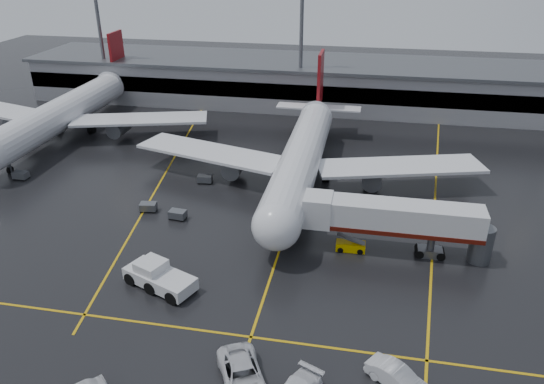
# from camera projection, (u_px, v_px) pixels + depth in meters

# --- Properties ---
(ground) EXTENTS (220.00, 220.00, 0.00)m
(ground) POSITION_uv_depth(u_px,v_px,m) (291.00, 215.00, 64.02)
(ground) COLOR black
(ground) RESTS_ON ground
(apron_line_centre) EXTENTS (0.25, 90.00, 0.02)m
(apron_line_centre) POSITION_uv_depth(u_px,v_px,m) (291.00, 215.00, 64.01)
(apron_line_centre) COLOR gold
(apron_line_centre) RESTS_ON ground
(apron_line_stop) EXTENTS (60.00, 0.25, 0.02)m
(apron_line_stop) POSITION_uv_depth(u_px,v_px,m) (251.00, 337.00, 44.65)
(apron_line_stop) COLOR gold
(apron_line_stop) RESTS_ON ground
(apron_line_left) EXTENTS (9.99, 69.35, 0.02)m
(apron_line_left) POSITION_uv_depth(u_px,v_px,m) (167.00, 170.00, 76.21)
(apron_line_left) COLOR gold
(apron_line_left) RESTS_ON ground
(apron_line_right) EXTENTS (7.57, 69.64, 0.02)m
(apron_line_right) POSITION_uv_depth(u_px,v_px,m) (435.00, 192.00, 69.76)
(apron_line_right) COLOR gold
(apron_line_right) RESTS_ON ground
(terminal) EXTENTS (122.00, 19.00, 8.60)m
(terminal) POSITION_uv_depth(u_px,v_px,m) (329.00, 83.00, 104.29)
(terminal) COLOR gray
(terminal) RESTS_ON ground
(light_mast_left) EXTENTS (3.00, 1.20, 25.45)m
(light_mast_left) POSITION_uv_depth(u_px,v_px,m) (99.00, 28.00, 102.20)
(light_mast_left) COLOR #595B60
(light_mast_left) RESTS_ON ground
(light_mast_mid) EXTENTS (3.00, 1.20, 25.45)m
(light_mast_mid) POSITION_uv_depth(u_px,v_px,m) (301.00, 35.00, 95.42)
(light_mast_mid) COLOR #595B60
(light_mast_mid) RESTS_ON ground
(main_airliner) EXTENTS (48.80, 45.60, 14.10)m
(main_airliner) POSITION_uv_depth(u_px,v_px,m) (303.00, 154.00, 70.69)
(main_airliner) COLOR silver
(main_airliner) RESTS_ON ground
(second_airliner) EXTENTS (48.80, 45.60, 14.10)m
(second_airliner) POSITION_uv_depth(u_px,v_px,m) (67.00, 110.00, 88.37)
(second_airliner) COLOR silver
(second_airliner) RESTS_ON ground
(jet_bridge) EXTENTS (19.90, 3.40, 6.05)m
(jet_bridge) POSITION_uv_depth(u_px,v_px,m) (394.00, 220.00, 54.98)
(jet_bridge) COLOR silver
(jet_bridge) RESTS_ON ground
(pushback_tractor) EXTENTS (7.92, 5.53, 2.63)m
(pushback_tractor) POSITION_uv_depth(u_px,v_px,m) (158.00, 277.00, 50.73)
(pushback_tractor) COLOR silver
(pushback_tractor) RESTS_ON ground
(belt_loader) EXTENTS (3.20, 1.55, 2.01)m
(belt_loader) POSITION_uv_depth(u_px,v_px,m) (351.00, 246.00, 56.79)
(belt_loader) COLOR #DCAF00
(belt_loader) RESTS_ON ground
(service_van_a) EXTENTS (5.67, 7.28, 1.84)m
(service_van_a) POSITION_uv_depth(u_px,v_px,m) (243.00, 376.00, 39.53)
(service_van_a) COLOR silver
(service_van_a) RESTS_ON ground
(service_van_c) EXTENTS (5.21, 4.38, 1.68)m
(service_van_c) POSITION_uv_depth(u_px,v_px,m) (398.00, 378.00, 39.46)
(service_van_c) COLOR silver
(service_van_c) RESTS_ON ground
(baggage_cart_a) EXTENTS (2.11, 1.48, 1.12)m
(baggage_cart_a) POSITION_uv_depth(u_px,v_px,m) (178.00, 214.00, 62.99)
(baggage_cart_a) COLOR #595B60
(baggage_cart_a) RESTS_ON ground
(baggage_cart_b) EXTENTS (2.17, 1.59, 1.12)m
(baggage_cart_b) POSITION_uv_depth(u_px,v_px,m) (148.00, 207.00, 64.75)
(baggage_cart_b) COLOR #595B60
(baggage_cart_b) RESTS_ON ground
(baggage_cart_c) EXTENTS (2.15, 1.54, 1.12)m
(baggage_cart_c) POSITION_uv_depth(u_px,v_px,m) (205.00, 179.00, 72.18)
(baggage_cart_c) COLOR #595B60
(baggage_cart_c) RESTS_ON ground
(baggage_cart_d) EXTENTS (2.32, 1.88, 1.12)m
(baggage_cart_d) POSITION_uv_depth(u_px,v_px,m) (4.00, 151.00, 81.42)
(baggage_cart_d) COLOR #595B60
(baggage_cart_d) RESTS_ON ground
(baggage_cart_e) EXTENTS (2.03, 1.34, 1.12)m
(baggage_cart_e) POSITION_uv_depth(u_px,v_px,m) (21.00, 175.00, 73.27)
(baggage_cart_e) COLOR #595B60
(baggage_cart_e) RESTS_ON ground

